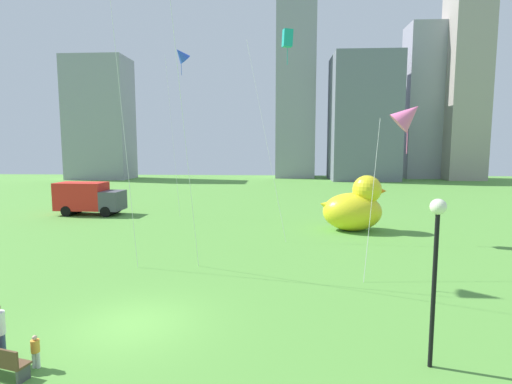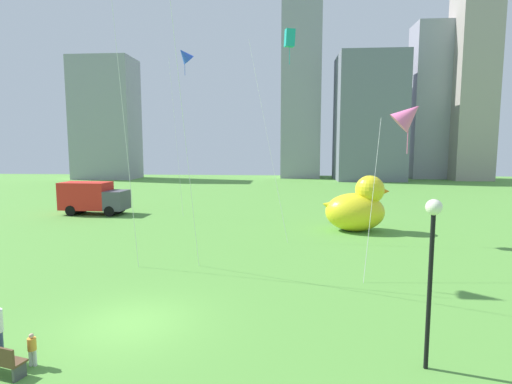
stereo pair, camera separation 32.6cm
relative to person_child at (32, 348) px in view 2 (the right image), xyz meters
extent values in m
plane|color=#57973C|center=(1.67, 2.76, -0.51)|extent=(140.00, 140.00, 0.00)
cube|color=#47474C|center=(0.05, -0.63, -0.32)|extent=(0.17, 0.38, 0.39)
cylinder|color=#38476B|center=(-1.07, 0.18, -0.09)|extent=(0.19, 0.19, 0.84)
cylinder|color=silver|center=(-0.06, 0.00, -0.28)|extent=(0.10, 0.10, 0.45)
cylinder|color=silver|center=(0.06, 0.00, -0.28)|extent=(0.10, 0.10, 0.45)
cylinder|color=gold|center=(0.00, 0.00, 0.11)|extent=(0.23, 0.23, 0.34)
sphere|color=#D8AD8C|center=(0.00, 0.00, 0.35)|extent=(0.13, 0.13, 0.13)
ellipsoid|color=yellow|center=(11.85, 18.45, 0.85)|extent=(4.16, 3.08, 2.72)
sphere|color=yellow|center=(12.84, 18.45, 2.45)|extent=(2.03, 2.03, 2.03)
cone|color=orange|center=(13.75, 18.45, 2.35)|extent=(0.91, 0.91, 0.91)
cone|color=yellow|center=(10.04, 18.45, 1.30)|extent=(1.24, 1.09, 1.31)
cylinder|color=black|center=(10.73, 0.67, 1.62)|extent=(0.12, 0.12, 4.26)
sphere|color=#EAEACC|center=(10.73, 0.67, 3.92)|extent=(0.42, 0.42, 0.42)
cube|color=red|center=(-10.77, 23.89, 1.14)|extent=(4.20, 2.45, 2.40)
cube|color=#4C4C56|center=(-7.91, 23.79, 0.78)|extent=(1.68, 2.36, 1.68)
cylinder|color=black|center=(-8.11, 23.80, -0.06)|extent=(0.99, 2.43, 0.90)
cylinder|color=black|center=(-11.62, 23.92, -0.06)|extent=(0.99, 2.43, 0.90)
cube|color=gray|center=(-26.33, 62.31, 10.49)|extent=(11.03, 7.23, 22.01)
cube|color=gray|center=(9.67, 68.92, 16.29)|extent=(7.35, 8.83, 33.61)
cube|color=slate|center=(21.67, 62.70, 10.45)|extent=(11.49, 9.83, 21.92)
cube|color=gray|center=(33.67, 67.52, 13.63)|extent=(6.78, 6.07, 28.28)
cube|color=#9E938C|center=(39.67, 64.29, 16.11)|extent=(6.62, 6.91, 33.25)
cylinder|color=silver|center=(-1.13, 9.49, 7.17)|extent=(1.45, 1.02, 15.36)
cylinder|color=silver|center=(-2.53, 23.99, 6.38)|extent=(1.38, 1.48, 13.79)
cone|color=blue|center=(-1.81, 24.67, 13.28)|extent=(1.90, 1.77, 1.55)
cylinder|color=blue|center=(-1.81, 24.67, 12.38)|extent=(0.04, 0.04, 1.60)
cylinder|color=silver|center=(5.73, 16.02, 6.04)|extent=(2.71, 2.78, 13.11)
cube|color=teal|center=(7.10, 17.36, 12.59)|extent=(0.78, 0.80, 1.16)
cylinder|color=teal|center=(7.10, 17.36, 11.69)|extent=(0.04, 0.04, 1.60)
cylinder|color=silver|center=(10.93, 8.73, 3.17)|extent=(1.15, 2.63, 7.38)
cone|color=pink|center=(12.23, 8.17, 6.86)|extent=(1.76, 1.41, 1.55)
cylinder|color=pink|center=(12.23, 8.17, 5.96)|extent=(0.04, 0.04, 1.60)
cylinder|color=silver|center=(2.06, 8.41, 7.84)|extent=(1.03, 2.01, 16.71)
camera|label=1|loc=(6.54, -9.81, 5.49)|focal=27.78mm
camera|label=2|loc=(6.87, -9.79, 5.49)|focal=27.78mm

